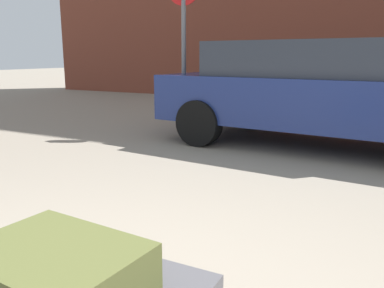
% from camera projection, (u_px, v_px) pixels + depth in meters
% --- Properties ---
extents(suitcase_olive_center, '(0.66, 0.52, 0.21)m').
position_uv_depth(suitcase_olive_center, '(55.00, 274.00, 1.49)').
color(suitcase_olive_center, '#4C5128').
rests_on(suitcase_olive_center, luggage_cart).
extents(parked_car, '(4.43, 2.19, 1.42)m').
position_uv_depth(parked_car, '(317.00, 91.00, 5.49)').
color(parked_car, navy).
rests_on(parked_car, ground_plane).
extents(no_parking_sign, '(0.49, 0.12, 2.46)m').
position_uv_depth(no_parking_sign, '(184.00, 36.00, 6.13)').
color(no_parking_sign, slate).
rests_on(no_parking_sign, ground_plane).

